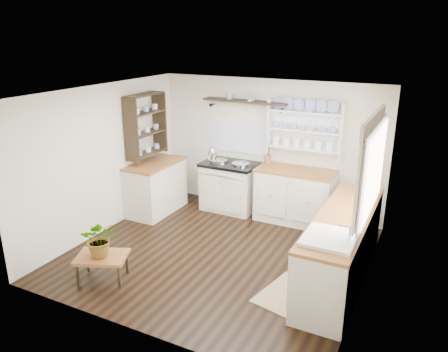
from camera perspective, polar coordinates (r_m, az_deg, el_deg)
The scene contains 19 objects.
floor at distance 6.39m, azimuth -0.73°, elevation -10.09°, with size 4.00×3.80×0.01m, color black.
wall_back at distance 7.59m, azimuth 5.87°, elevation 3.86°, with size 4.00×0.02×2.30m, color beige.
wall_right at distance 5.36m, azimuth 18.59°, elevation -3.37°, with size 0.02×3.80×2.30m, color beige.
wall_left at distance 7.03m, azimuth -15.40°, elevation 2.10°, with size 0.02×3.80×2.30m, color beige.
ceiling at distance 5.66m, azimuth -0.83°, elevation 10.82°, with size 4.00×3.80×0.01m, color white.
window at distance 5.37m, azimuth 18.76°, elevation 1.37°, with size 0.08×1.55×1.22m.
aga_cooker at distance 7.73m, azimuth 0.74°, elevation -1.28°, with size 0.96×0.67×0.89m.
back_cabinets at distance 7.34m, azimuth 9.22°, elevation -2.45°, with size 1.27×0.63×0.90m.
right_cabinets at distance 5.77m, azimuth 15.08°, elevation -8.96°, with size 0.62×2.43×0.90m.
belfast_sink at distance 4.96m, azimuth 13.53°, elevation -9.15°, with size 0.55×0.60×0.45m.
left_cabinets at distance 7.72m, azimuth -8.89°, elevation -1.36°, with size 0.62×1.13×0.90m.
plate_rack at distance 7.26m, azimuth 10.69°, elevation 6.26°, with size 1.20×0.22×0.90m.
high_shelf at distance 7.47m, azimuth 2.82°, elevation 9.65°, with size 1.50×0.29×0.16m.
left_shelving at distance 7.51m, azimuth -10.18°, elevation 6.65°, with size 0.28×0.80×1.05m, color black.
kettle at distance 7.57m, azimuth -1.54°, elevation 2.99°, with size 0.16×0.16×0.20m, color silver, non-canonical shape.
utensil_crock at distance 7.41m, azimuth 5.71°, elevation 2.15°, with size 0.12×0.12×0.14m, color brown.
center_table at distance 5.86m, azimuth -15.65°, elevation -10.36°, with size 0.75×0.66×0.34m.
potted_plant at distance 5.73m, azimuth -15.90°, elevation -7.83°, with size 0.44×0.38×0.49m, color #3F7233.
floor_rug at distance 5.56m, azimuth 8.30°, elevation -14.96°, with size 0.55×0.85×0.02m, color olive.
Camera 1 is at (2.60, -4.97, 3.06)m, focal length 35.00 mm.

